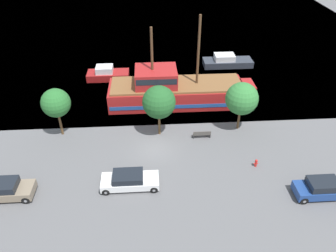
{
  "coord_description": "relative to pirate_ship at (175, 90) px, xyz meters",
  "views": [
    {
      "loc": [
        -0.32,
        -25.04,
        20.15
      ],
      "look_at": [
        1.42,
        2.0,
        1.2
      ],
      "focal_mm": 35.0,
      "sensor_mm": 36.0,
      "label": 1
    }
  ],
  "objects": [
    {
      "name": "tree_row_east",
      "position": [
        -12.1,
        -5.73,
        2.15
      ],
      "size": [
        2.85,
        2.85,
        5.17
      ],
      "color": "brown",
      "rests_on": "ground_plane"
    },
    {
      "name": "water_surface",
      "position": [
        -2.63,
        35.28,
        -1.57
      ],
      "size": [
        80.0,
        80.0,
        0.0
      ],
      "primitive_type": "plane",
      "color": "#38667F",
      "rests_on": "ground"
    },
    {
      "name": "moored_boat_dockside",
      "position": [
        -8.51,
        6.77,
        -0.9
      ],
      "size": [
        5.53,
        2.41,
        1.78
      ],
      "color": "maroon",
      "rests_on": "water_surface"
    },
    {
      "name": "fire_hydrant",
      "position": [
        6.47,
        -11.92,
        -1.16
      ],
      "size": [
        0.42,
        0.25,
        0.76
      ],
      "color": "red",
      "rests_on": "ground_plane"
    },
    {
      "name": "tree_row_midwest",
      "position": [
        6.27,
        -5.86,
        2.03
      ],
      "size": [
        3.32,
        3.32,
        5.27
      ],
      "color": "brown",
      "rests_on": "ground_plane"
    },
    {
      "name": "parked_car_curb_rear",
      "position": [
        -14.9,
        -14.23,
        -0.8
      ],
      "size": [
        4.39,
        1.95,
        1.57
      ],
      "color": "#7F705B",
      "rests_on": "ground_plane"
    },
    {
      "name": "parked_car_curb_front",
      "position": [
        -4.9,
        -13.72,
        -0.87
      ],
      "size": [
        4.84,
        1.95,
        1.41
      ],
      "color": "white",
      "rests_on": "ground_plane"
    },
    {
      "name": "pirate_ship",
      "position": [
        0.0,
        0.0,
        0.0
      ],
      "size": [
        17.03,
        4.85,
        10.31
      ],
      "color": "#A31E1E",
      "rests_on": "water_surface"
    },
    {
      "name": "bench_promenade_east",
      "position": [
        2.21,
        -7.32,
        -1.13
      ],
      "size": [
        1.78,
        0.45,
        0.85
      ],
      "color": "#4C4742",
      "rests_on": "ground_plane"
    },
    {
      "name": "ground_plane",
      "position": [
        -2.63,
        -8.72,
        -1.57
      ],
      "size": [
        160.0,
        160.0,
        0.0
      ],
      "primitive_type": "plane",
      "color": "#5B5B5E"
    },
    {
      "name": "tree_row_mideast",
      "position": [
        -2.06,
        -6.35,
        2.22
      ],
      "size": [
        3.29,
        3.29,
        5.45
      ],
      "color": "brown",
      "rests_on": "ground_plane"
    },
    {
      "name": "parked_car_curb_mid",
      "position": [
        10.84,
        -15.76,
        -0.79
      ],
      "size": [
        4.64,
        1.85,
        1.59
      ],
      "color": "navy",
      "rests_on": "ground_plane"
    },
    {
      "name": "moored_boat_outer",
      "position": [
        8.42,
        9.84,
        -0.93
      ],
      "size": [
        7.04,
        2.58,
        1.71
      ],
      "color": "#2D333D",
      "rests_on": "water_surface"
    }
  ]
}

